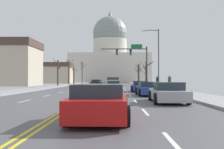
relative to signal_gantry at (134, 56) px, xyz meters
name	(u,v)px	position (x,y,z in m)	size (l,w,h in m)	color
ground	(96,91)	(-5.44, -13.16, -5.21)	(20.00, 180.00, 0.20)	#4D4D52
signal_gantry	(134,56)	(0.00, 0.00, 0.00)	(7.91, 0.41, 7.16)	#28282D
street_lamp_right	(156,53)	(2.47, -8.16, -0.29)	(2.33, 0.24, 8.11)	#333338
capitol_building	(110,57)	(-5.44, 65.75, 5.46)	(33.04, 21.14, 30.76)	beige
pickup_truck_near_00	(113,83)	(-3.54, -3.49, -4.48)	(2.28, 5.32, 1.67)	silver
sedan_near_01	(113,85)	(-3.45, -9.24, -4.67)	(2.05, 4.69, 1.16)	#1E7247
sedan_near_02	(140,87)	(-0.47, -15.22, -4.67)	(2.05, 4.38, 1.19)	navy
sedan_near_03	(149,89)	(-0.31, -21.30, -4.69)	(2.15, 4.39, 1.15)	navy
sedan_near_04	(168,93)	(-0.05, -27.66, -4.66)	(2.08, 4.50, 1.21)	#9EA3A8
sedan_near_05	(100,102)	(-3.75, -34.05, -4.64)	(2.07, 4.60, 1.23)	#B71414
sedan_oncoming_00	(96,83)	(-7.06, 7.07, -4.64)	(2.04, 4.24, 1.27)	black
sedan_oncoming_01	(98,82)	(-7.30, 17.10, -4.67)	(2.09, 4.62, 1.19)	#1E7247
flank_building_00	(14,63)	(-23.63, 7.68, -0.63)	(9.44, 9.96, 9.09)	#B2A38E
flank_building_01	(56,73)	(-21.71, 35.60, -1.98)	(10.17, 8.50, 6.40)	#B2A38E
bare_tree_00	(139,73)	(2.55, 18.47, -2.46)	(1.91, 1.94, 5.52)	#4C3D2D
bare_tree_01	(69,72)	(-14.24, 17.17, -2.11)	(1.76, 1.41, 6.03)	#4C3D2D
bare_tree_02	(138,74)	(3.00, 25.00, -2.53)	(1.85, 1.20, 5.44)	#423328
bare_tree_03	(58,72)	(-14.08, 4.86, -2.47)	(2.03, 2.19, 5.25)	#423328
bare_tree_04	(138,74)	(3.39, 29.06, -2.44)	(1.58, 2.26, 5.16)	#423328
bare_tree_05	(74,75)	(-13.92, 22.27, -2.91)	(2.00, 1.06, 4.51)	#423328
bare_tree_06	(146,73)	(2.79, 5.99, -2.70)	(2.90, 2.32, 4.72)	#423328
bare_tree_07	(82,72)	(-13.23, 33.73, -1.59)	(2.25, 2.92, 6.78)	brown
pedestrian_00	(157,82)	(2.25, -10.23, -4.16)	(0.35, 0.34, 1.66)	#4C4238
pedestrian_01	(170,82)	(2.65, -15.65, -4.15)	(0.35, 0.34, 1.68)	black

